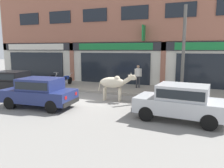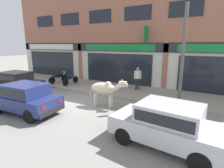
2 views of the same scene
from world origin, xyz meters
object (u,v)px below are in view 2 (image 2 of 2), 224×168
car_1 (16,81)px  pedestrian (138,76)px  cow (105,89)px  utility_pole (183,56)px  car_2 (25,97)px  motorcycle_1 (71,79)px  car_0 (167,123)px  motorcycle_0 (58,78)px

car_1 → pedestrian: bearing=30.6°
cow → utility_pole: 4.26m
car_2 → pedestrian: (3.34, 6.27, 0.32)m
cow → motorcycle_1: (-4.91, 2.75, -0.47)m
car_0 → utility_pole: utility_pole is taller
motorcycle_0 → motorcycle_1: size_ratio=1.00×
car_0 → motorcycle_1: car_0 is taller
car_2 → utility_pole: utility_pole is taller
motorcycle_1 → pedestrian: 5.45m
cow → utility_pole: size_ratio=0.42×
car_1 → utility_pole: bearing=13.2°
car_2 → pedestrian: bearing=62.0°
utility_pole → cow: bearing=-152.7°
motorcycle_0 → pedestrian: size_ratio=1.13×
motorcycle_0 → motorcycle_1: same height
car_2 → motorcycle_0: bearing=121.9°
car_1 → utility_pole: size_ratio=0.73×
motorcycle_1 → pedestrian: (5.34, 0.89, 0.60)m
cow → motorcycle_1: size_ratio=1.19×
cow → car_2: size_ratio=0.58×
car_0 → car_2: bearing=-176.4°
motorcycle_0 → utility_pole: size_ratio=0.36×
cow → motorcycle_0: bearing=156.6°
motorcycle_0 → utility_pole: bearing=-5.3°
car_0 → car_1: 10.56m
motorcycle_1 → utility_pole: (8.39, -0.96, 2.16)m
cow → motorcycle_0: size_ratio=1.19×
cow → utility_pole: bearing=27.3°
car_0 → utility_pole: 4.44m
cow → car_2: (-2.91, -2.63, -0.19)m
car_0 → motorcycle_0: size_ratio=2.06×
motorcycle_1 → car_2: bearing=-69.6°
cow → motorcycle_1: cow is taller
motorcycle_0 → cow: bearing=-23.4°
car_1 → utility_pole: (10.22, 2.39, 1.88)m
car_0 → car_2: same height
car_0 → motorcycle_1: size_ratio=2.06×
car_2 → motorcycle_0: 6.28m
motorcycle_0 → motorcycle_1: (1.31, 0.06, 0.00)m
motorcycle_1 → utility_pole: bearing=-6.5°
car_2 → motorcycle_1: (-2.00, 5.38, -0.28)m
motorcycle_1 → car_1: bearing=-118.7°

